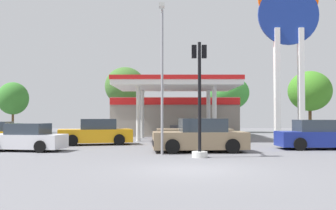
% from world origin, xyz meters
% --- Properties ---
extents(ground_plane, '(90.00, 90.00, 0.00)m').
position_xyz_m(ground_plane, '(0.00, 0.00, 0.00)').
color(ground_plane, slate).
rests_on(ground_plane, ground).
extents(gas_station, '(11.28, 12.85, 4.57)m').
position_xyz_m(gas_station, '(-0.20, 21.63, 2.15)').
color(gas_station, gray).
rests_on(gas_station, ground).
extents(station_pole_sign, '(4.78, 0.56, 13.58)m').
position_xyz_m(station_pole_sign, '(8.66, 16.83, 8.80)').
color(station_pole_sign, white).
rests_on(station_pole_sign, ground).
extents(car_0, '(4.43, 2.05, 1.58)m').
position_xyz_m(car_0, '(7.32, 7.75, 0.72)').
color(car_0, black).
rests_on(car_0, ground).
extents(car_1, '(4.75, 2.38, 1.65)m').
position_xyz_m(car_1, '(0.79, 6.17, 0.75)').
color(car_1, black).
rests_on(car_1, ground).
extents(car_3, '(4.81, 2.92, 1.61)m').
position_xyz_m(car_3, '(-5.31, 10.98, 0.73)').
color(car_3, black).
rests_on(car_3, ground).
extents(car_4, '(4.68, 2.27, 1.65)m').
position_xyz_m(car_4, '(0.83, 10.77, 0.75)').
color(car_4, black).
rests_on(car_4, ground).
extents(car_5, '(4.13, 2.24, 1.41)m').
position_xyz_m(car_5, '(-8.03, 6.66, 0.64)').
color(car_5, black).
rests_on(car_5, ground).
extents(traffic_signal_0, '(0.67, 0.69, 4.98)m').
position_xyz_m(traffic_signal_0, '(0.56, 3.68, 2.07)').
color(traffic_signal_0, silver).
rests_on(traffic_signal_0, ground).
extents(tree_0, '(3.27, 3.27, 5.44)m').
position_xyz_m(tree_0, '(-17.44, 27.94, 3.69)').
color(tree_0, brown).
rests_on(tree_0, ground).
extents(tree_1, '(4.41, 4.41, 7.14)m').
position_xyz_m(tree_1, '(-5.47, 28.57, 5.04)').
color(tree_1, brown).
rests_on(tree_1, ground).
extents(tree_2, '(4.42, 4.42, 6.25)m').
position_xyz_m(tree_2, '(5.97, 29.19, 4.37)').
color(tree_2, brown).
rests_on(tree_2, ground).
extents(tree_3, '(4.68, 4.68, 6.75)m').
position_xyz_m(tree_3, '(14.79, 28.87, 4.55)').
color(tree_3, brown).
rests_on(tree_3, ground).
extents(corner_streetlamp, '(0.24, 1.48, 6.72)m').
position_xyz_m(corner_streetlamp, '(-1.07, 4.61, 4.06)').
color(corner_streetlamp, gray).
rests_on(corner_streetlamp, ground).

